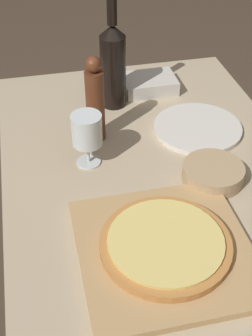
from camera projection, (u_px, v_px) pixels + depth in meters
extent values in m
cube|color=tan|center=(170.00, 211.00, 1.09)|extent=(0.77, 1.41, 0.03)
cylinder|color=brown|center=(33.00, 179.00, 1.77)|extent=(0.06, 0.06, 0.73)
cylinder|color=brown|center=(195.00, 156.00, 1.88)|extent=(0.06, 0.06, 0.73)
cube|color=tan|center=(165.00, 250.00, 0.97)|extent=(0.36, 0.36, 0.02)
cylinder|color=#BC7A3D|center=(165.00, 244.00, 0.96)|extent=(0.27, 0.27, 0.02)
cylinder|color=#E0C66B|center=(166.00, 240.00, 0.95)|extent=(0.24, 0.24, 0.01)
cylinder|color=black|center=(113.00, 72.00, 1.36)|extent=(0.07, 0.07, 0.22)
cone|color=black|center=(112.00, 30.00, 1.29)|extent=(0.07, 0.07, 0.03)
cylinder|color=black|center=(112.00, 10.00, 1.25)|extent=(0.03, 0.03, 0.08)
cylinder|color=#5B2D19|center=(95.00, 106.00, 1.23)|extent=(0.05, 0.05, 0.20)
sphere|color=#5B2D19|center=(93.00, 64.00, 1.16)|extent=(0.04, 0.04, 0.04)
cylinder|color=silver|center=(89.00, 162.00, 1.21)|extent=(0.06, 0.06, 0.00)
cylinder|color=silver|center=(88.00, 152.00, 1.19)|extent=(0.01, 0.01, 0.06)
cylinder|color=silver|center=(87.00, 130.00, 1.14)|extent=(0.08, 0.08, 0.08)
cylinder|color=tan|center=(213.00, 173.00, 1.14)|extent=(0.15, 0.15, 0.04)
cylinder|color=silver|center=(198.00, 128.00, 1.32)|extent=(0.25, 0.25, 0.01)
cube|color=beige|center=(149.00, 84.00, 1.49)|extent=(0.17, 0.12, 0.04)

